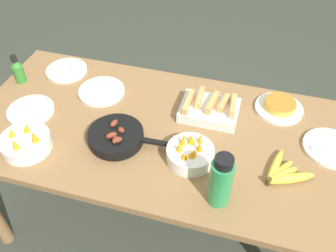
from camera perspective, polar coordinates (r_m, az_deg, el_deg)
The scene contains 14 objects.
ground_plane at distance 2.18m, azimuth 0.00°, elevation -14.84°, with size 14.00×14.00×0.00m, color #383D33.
dining_table at distance 1.65m, azimuth 0.00°, elevation -3.13°, with size 1.81×0.84×0.76m.
banana_bunch at distance 1.47m, azimuth 17.90°, elevation -7.25°, with size 0.20×0.21×0.04m.
melon_tray at distance 1.65m, azimuth 6.70°, elevation 2.73°, with size 0.26×0.19×0.09m.
skillet at distance 1.53m, azimuth -8.19°, elevation -1.70°, with size 0.37×0.24×0.08m.
frittata_plate_center at distance 1.74m, azimuth 17.43°, elevation 2.98°, with size 0.22×0.22×0.05m.
empty_plate_near_front at distance 1.80m, azimuth -10.60°, elevation 5.50°, with size 0.23×0.23×0.02m.
empty_plate_far_left at distance 1.65m, azimuth 24.57°, elevation -3.21°, with size 0.23×0.23×0.02m.
empty_plate_far_right at distance 1.98m, azimuth -15.95°, elevation 8.57°, with size 0.21×0.21×0.02m.
empty_plate_mid_edge at distance 1.78m, azimuth -21.16°, elevation 2.33°, with size 0.22×0.22×0.02m.
fruit_bowl_mango at distance 1.44m, azimuth 3.57°, elevation -4.38°, with size 0.19×0.19×0.12m.
fruit_bowl_citrus at distance 1.60m, azimuth -21.83°, elevation -2.45°, with size 0.21×0.21×0.12m.
water_bottle at distance 1.27m, azimuth 8.47°, elevation -8.72°, with size 0.08×0.08×0.23m.
hot_sauce_bottle at distance 1.96m, azimuth -22.93°, elevation 8.24°, with size 0.05×0.05×0.15m.
Camera 1 is at (0.30, -1.06, 1.88)m, focal length 38.00 mm.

